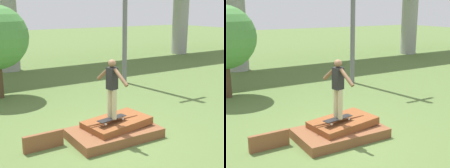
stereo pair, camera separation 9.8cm
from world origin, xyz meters
The scene contains 5 objects.
ground_plane centered at (0.00, 0.00, 0.00)m, with size 80.00×80.00×0.00m, color #567038.
scrap_pile centered at (0.04, 0.03, 0.19)m, with size 2.26×1.40×0.48m.
scrap_plank_loose centered at (-1.77, 0.29, 0.20)m, with size 0.97×0.11×0.40m.
skateboard centered at (-0.10, -0.07, 0.55)m, with size 0.85×0.35×0.09m.
skater centered at (-0.10, -0.07, 1.41)m, with size 0.28×1.09×1.48m.
Camera 2 is at (-3.90, -6.34, 3.24)m, focal length 50.00 mm.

